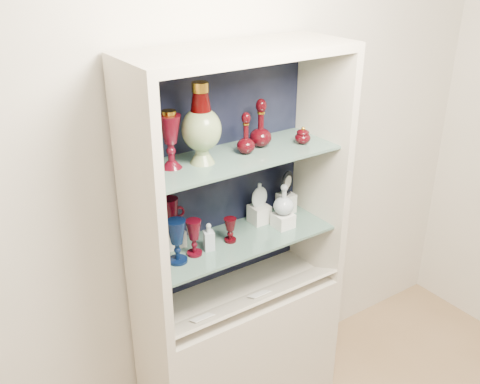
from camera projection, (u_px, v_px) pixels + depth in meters
wall_back at (214, 157)px, 2.52m from camera, size 3.50×0.02×2.80m
cabinet_base at (240, 352)px, 2.79m from camera, size 1.00×0.40×0.75m
cabinet_back_panel at (218, 173)px, 2.53m from camera, size 0.98×0.02×1.15m
cabinet_side_left at (141, 215)px, 2.15m from camera, size 0.04×0.40×1.15m
cabinet_side_right at (321, 164)px, 2.63m from camera, size 0.04×0.40×1.15m
cabinet_top_cap at (240, 52)px, 2.14m from camera, size 1.00×0.40×0.04m
shelf_lower at (238, 240)px, 2.52m from camera, size 0.92×0.34×0.01m
shelf_upper at (237, 157)px, 2.35m from camera, size 0.92×0.34×0.01m
label_ledge at (253, 299)px, 2.54m from camera, size 0.92×0.17×0.09m
label_card_0 at (259, 294)px, 2.55m from camera, size 0.10×0.06×0.03m
label_card_1 at (202, 318)px, 2.39m from camera, size 0.10×0.06×0.03m
pedestal_lamp_left at (148, 149)px, 2.03m from camera, size 0.13×0.13×0.27m
pedestal_lamp_right at (170, 140)px, 2.16m from camera, size 0.10×0.10×0.24m
enamel_urn at (201, 124)px, 2.19m from camera, size 0.18×0.18×0.34m
ruby_decanter_a at (246, 131)px, 2.32m from camera, size 0.11×0.11×0.21m
ruby_decanter_b at (261, 122)px, 2.40m from camera, size 0.11×0.11×0.24m
lidded_bowl at (303, 135)px, 2.46m from camera, size 0.08×0.08×0.08m
cobalt_goblet at (177, 241)px, 2.30m from camera, size 0.09×0.09×0.20m
ruby_goblet_tall at (194, 238)px, 2.36m from camera, size 0.07×0.07×0.17m
ruby_goblet_small at (230, 230)px, 2.47m from camera, size 0.06×0.06×0.12m
riser_ruby_pitcher at (172, 238)px, 2.45m from camera, size 0.10×0.10×0.08m
ruby_pitcher at (171, 215)px, 2.40m from camera, size 0.14×0.11×0.16m
clear_square_bottle at (209, 237)px, 2.40m from camera, size 0.06×0.06×0.13m
riser_flat_flask at (259, 214)px, 2.65m from camera, size 0.09×0.09×0.09m
flat_flask at (259, 194)px, 2.61m from camera, size 0.09×0.04×0.12m
riser_clear_round_decanter at (283, 220)px, 2.61m from camera, size 0.09×0.09×0.07m
clear_round_decanter at (284, 200)px, 2.57m from camera, size 0.13×0.13×0.15m
riser_cameo_medallion at (286, 203)px, 2.75m from camera, size 0.08×0.08×0.10m
cameo_medallion at (287, 183)px, 2.71m from camera, size 0.11×0.08×0.13m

